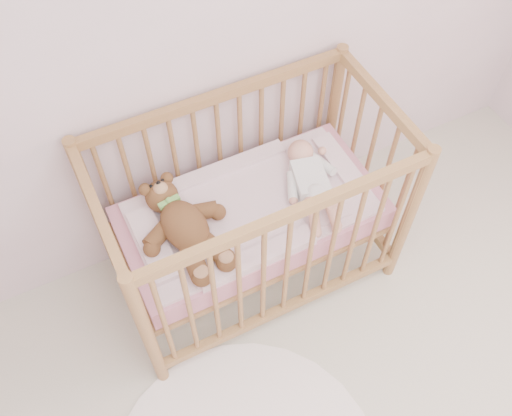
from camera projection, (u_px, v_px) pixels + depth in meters
wall_back at (197, 17)px, 2.20m from camera, size 4.00×0.02×2.70m
crib at (251, 215)px, 2.70m from camera, size 1.36×0.76×1.00m
mattress at (251, 217)px, 2.71m from camera, size 1.22×0.62×0.13m
blanket at (251, 208)px, 2.65m from camera, size 1.10×0.58×0.06m
baby at (310, 178)px, 2.65m from camera, size 0.39×0.61×0.13m
teddy_bear at (185, 227)px, 2.48m from camera, size 0.51×0.66×0.17m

